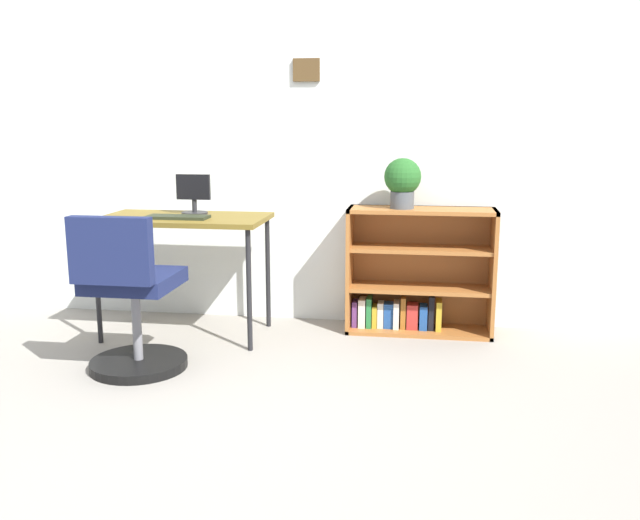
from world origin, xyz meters
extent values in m
plane|color=gray|center=(0.00, 0.00, 0.00)|extent=(6.24, 6.24, 0.00)
cube|color=silver|center=(0.00, 2.15, 1.21)|extent=(5.20, 0.10, 2.41)
cube|color=#4F381D|center=(0.28, 2.09, 1.64)|extent=(0.17, 0.02, 0.14)
cube|color=brown|center=(-0.41, 1.65, 0.73)|extent=(1.01, 0.56, 0.03)
cylinder|color=black|center=(-0.87, 1.41, 0.36)|extent=(0.03, 0.03, 0.72)
cylinder|color=black|center=(0.06, 1.41, 0.36)|extent=(0.03, 0.03, 0.72)
cylinder|color=black|center=(-0.87, 1.89, 0.36)|extent=(0.03, 0.03, 0.72)
cylinder|color=black|center=(0.06, 1.89, 0.36)|extent=(0.03, 0.03, 0.72)
cylinder|color=#262628|center=(-0.38, 1.77, 0.76)|extent=(0.16, 0.16, 0.01)
cylinder|color=#262628|center=(-0.38, 1.77, 0.80)|extent=(0.03, 0.03, 0.08)
cube|color=black|center=(-0.38, 1.76, 0.92)|extent=(0.21, 0.02, 0.16)
cube|color=#252B1B|center=(-0.41, 1.55, 0.76)|extent=(0.37, 0.14, 0.02)
cylinder|color=black|center=(-0.47, 1.04, 0.03)|extent=(0.52, 0.52, 0.05)
cylinder|color=slate|center=(-0.47, 1.04, 0.25)|extent=(0.05, 0.05, 0.40)
cube|color=#182047|center=(-0.47, 1.04, 0.49)|extent=(0.44, 0.44, 0.08)
cube|color=#182047|center=(-0.47, 0.79, 0.70)|extent=(0.42, 0.07, 0.33)
cube|color=#9C5E2B|center=(0.59, 1.92, 0.40)|extent=(0.02, 0.30, 0.79)
cube|color=#9C5E2B|center=(1.47, 1.92, 0.40)|extent=(0.02, 0.30, 0.79)
cube|color=#9C5E2B|center=(1.03, 1.92, 0.78)|extent=(0.91, 0.30, 0.02)
cube|color=#9C5E2B|center=(1.03, 1.92, 0.01)|extent=(0.91, 0.30, 0.02)
cube|color=#9C5E2B|center=(1.03, 2.06, 0.40)|extent=(0.91, 0.02, 0.79)
cube|color=#9C5E2B|center=(1.03, 1.92, 0.28)|extent=(0.86, 0.28, 0.02)
cube|color=#9C5E2B|center=(1.03, 1.92, 0.54)|extent=(0.86, 0.28, 0.02)
cube|color=#593372|center=(0.62, 1.91, 0.11)|extent=(0.03, 0.11, 0.17)
cube|color=beige|center=(0.67, 1.91, 0.12)|extent=(0.04, 0.13, 0.18)
cube|color=#237238|center=(0.72, 1.91, 0.12)|extent=(0.03, 0.12, 0.19)
cube|color=#B79323|center=(0.75, 1.91, 0.09)|extent=(0.03, 0.11, 0.14)
cube|color=beige|center=(0.79, 1.91, 0.11)|extent=(0.04, 0.10, 0.16)
cube|color=#1E478C|center=(0.84, 1.91, 0.10)|extent=(0.06, 0.10, 0.16)
cube|color=beige|center=(0.89, 1.91, 0.11)|extent=(0.04, 0.12, 0.17)
cube|color=#99591E|center=(0.93, 1.91, 0.13)|extent=(0.03, 0.09, 0.20)
cube|color=#B22D28|center=(0.99, 1.91, 0.10)|extent=(0.07, 0.10, 0.16)
cube|color=#1E478C|center=(1.06, 1.91, 0.10)|extent=(0.05, 0.11, 0.15)
cube|color=black|center=(1.11, 1.91, 0.13)|extent=(0.04, 0.10, 0.22)
cube|color=#B79323|center=(1.15, 1.91, 0.12)|extent=(0.03, 0.13, 0.19)
cylinder|color=#474C51|center=(0.91, 1.90, 0.84)|extent=(0.15, 0.15, 0.11)
sphere|color=#235922|center=(0.91, 1.90, 0.99)|extent=(0.23, 0.23, 0.23)
camera|label=1|loc=(1.02, -2.21, 1.30)|focal=37.42mm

